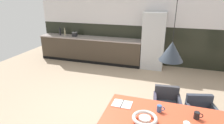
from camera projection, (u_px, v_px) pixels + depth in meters
The scene contains 16 objects.
ground_plane at pixel (106, 112), 4.04m from camera, with size 9.66×9.66×0.00m, color tan.
back_wall_splashback_dark at pixel (136, 44), 6.77m from camera, with size 7.43×0.12×1.36m, color black.
back_wall_panel_upper at pixel (138, 5), 6.31m from camera, with size 7.43×0.12×1.36m, color silver.
kitchen_counter at pixel (90, 49), 6.99m from camera, with size 3.86×0.63×0.90m.
refrigerator_column at pixel (153, 41), 6.18m from camera, with size 0.72×0.60×1.87m, color #ADAFB2.
dining_table at pixel (164, 120), 2.67m from camera, with size 1.73×0.84×0.75m.
armchair_corner_seat at pixel (166, 100), 3.56m from camera, with size 0.53×0.51×0.74m.
armchair_near_window at pixel (201, 111), 3.29m from camera, with size 0.58×0.57×0.71m.
fruit_bowl at pixel (145, 118), 2.54m from camera, with size 0.35×0.35×0.09m.
open_book at pixel (122, 104), 2.97m from camera, with size 0.30×0.23×0.02m.
mug_wide_latte at pixel (197, 115), 2.61m from camera, with size 0.12×0.08×0.11m.
mug_white_ceramic at pixel (159, 108), 2.77m from camera, with size 0.12×0.07×0.10m.
cooking_pot at pixel (75, 34), 6.98m from camera, with size 0.22×0.22×0.18m.
bottle_spice_small at pixel (60, 32), 7.15m from camera, with size 0.06×0.06×0.32m.
bottle_wine_green at pixel (65, 32), 7.19m from camera, with size 0.06×0.06×0.27m.
pendant_lamp_over_table_near at pixel (172, 51), 2.36m from camera, with size 0.31×0.31×1.07m.
Camera 1 is at (1.13, -3.23, 2.41)m, focal length 29.95 mm.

